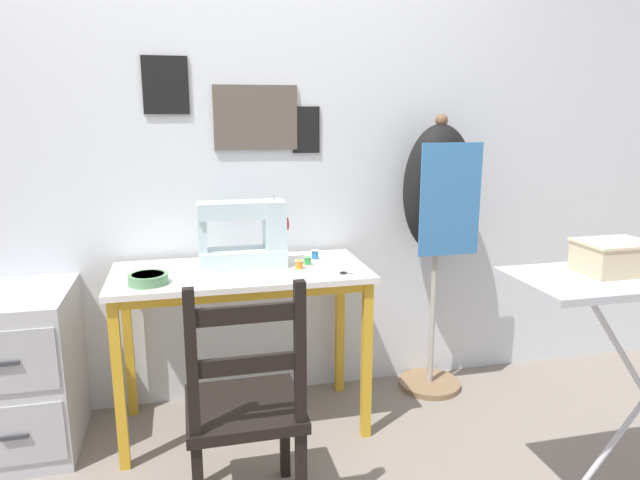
# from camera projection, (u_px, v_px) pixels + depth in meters

# --- Properties ---
(ground_plane) EXTENTS (14.00, 14.00, 0.00)m
(ground_plane) POSITION_uv_depth(u_px,v_px,m) (252.00, 456.00, 2.40)
(ground_plane) COLOR gray
(wall_back) EXTENTS (10.00, 0.07, 2.55)m
(wall_back) POSITION_uv_depth(u_px,v_px,m) (230.00, 143.00, 2.68)
(wall_back) COLOR silver
(wall_back) RESTS_ON ground_plane
(sewing_table) EXTENTS (1.10, 0.52, 0.74)m
(sewing_table) POSITION_uv_depth(u_px,v_px,m) (242.00, 292.00, 2.49)
(sewing_table) COLOR silver
(sewing_table) RESTS_ON ground_plane
(sewing_machine) EXTENTS (0.39, 0.16, 0.32)m
(sewing_machine) POSITION_uv_depth(u_px,v_px,m) (247.00, 236.00, 2.50)
(sewing_machine) COLOR silver
(sewing_machine) RESTS_ON sewing_table
(fabric_bowl) EXTENTS (0.16, 0.16, 0.04)m
(fabric_bowl) POSITION_uv_depth(u_px,v_px,m) (148.00, 279.00, 2.27)
(fabric_bowl) COLOR #56895B
(fabric_bowl) RESTS_ON sewing_table
(scissors) EXTENTS (0.12, 0.10, 0.01)m
(scissors) POSITION_uv_depth(u_px,v_px,m) (349.00, 274.00, 2.41)
(scissors) COLOR silver
(scissors) RESTS_ON sewing_table
(thread_spool_near_machine) EXTENTS (0.04, 0.04, 0.04)m
(thread_spool_near_machine) POSITION_uv_depth(u_px,v_px,m) (299.00, 265.00, 2.49)
(thread_spool_near_machine) COLOR orange
(thread_spool_near_machine) RESTS_ON sewing_table
(thread_spool_mid_table) EXTENTS (0.04, 0.04, 0.04)m
(thread_spool_mid_table) POSITION_uv_depth(u_px,v_px,m) (308.00, 261.00, 2.56)
(thread_spool_mid_table) COLOR green
(thread_spool_mid_table) RESTS_ON sewing_table
(thread_spool_far_edge) EXTENTS (0.04, 0.04, 0.04)m
(thread_spool_far_edge) POSITION_uv_depth(u_px,v_px,m) (315.00, 255.00, 2.66)
(thread_spool_far_edge) COLOR #2875C1
(thread_spool_far_edge) RESTS_ON sewing_table
(wooden_chair) EXTENTS (0.40, 0.38, 0.90)m
(wooden_chair) POSITION_uv_depth(u_px,v_px,m) (245.00, 409.00, 1.96)
(wooden_chair) COLOR black
(wooden_chair) RESTS_ON ground_plane
(filing_cabinet) EXTENTS (0.39, 0.53, 0.69)m
(filing_cabinet) POSITION_uv_depth(u_px,v_px,m) (28.00, 371.00, 2.41)
(filing_cabinet) COLOR #B7B7BC
(filing_cabinet) RESTS_ON ground_plane
(dress_form) EXTENTS (0.36, 0.32, 1.41)m
(dress_form) POSITION_uv_depth(u_px,v_px,m) (438.00, 201.00, 2.79)
(dress_form) COLOR #846647
(dress_form) RESTS_ON ground_plane
(storage_box) EXTENTS (0.23, 0.17, 0.11)m
(storage_box) POSITION_uv_depth(u_px,v_px,m) (614.00, 257.00, 1.88)
(storage_box) COLOR beige
(storage_box) RESTS_ON ironing_board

